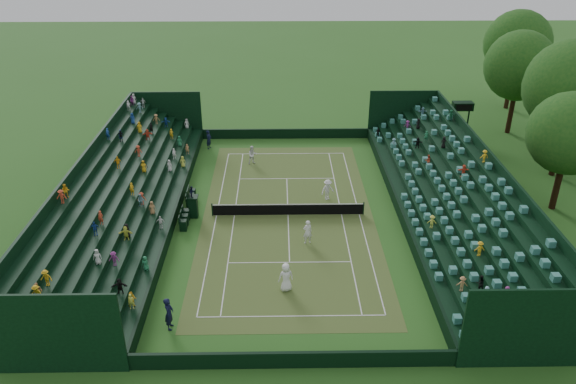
# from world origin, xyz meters

# --- Properties ---
(ground) EXTENTS (160.00, 160.00, 0.00)m
(ground) POSITION_xyz_m (0.00, 0.00, 0.00)
(ground) COLOR #2B5E1D
(ground) RESTS_ON ground
(court_surface) EXTENTS (12.97, 26.77, 0.01)m
(court_surface) POSITION_xyz_m (0.00, 0.00, 0.01)
(court_surface) COLOR #2F6722
(court_surface) RESTS_ON ground
(perimeter_wall_north) EXTENTS (17.17, 0.20, 1.00)m
(perimeter_wall_north) POSITION_xyz_m (0.00, 15.88, 0.50)
(perimeter_wall_north) COLOR black
(perimeter_wall_north) RESTS_ON ground
(perimeter_wall_south) EXTENTS (17.17, 0.20, 1.00)m
(perimeter_wall_south) POSITION_xyz_m (0.00, -15.88, 0.50)
(perimeter_wall_south) COLOR black
(perimeter_wall_south) RESTS_ON ground
(perimeter_wall_east) EXTENTS (0.20, 31.77, 1.00)m
(perimeter_wall_east) POSITION_xyz_m (8.48, 0.00, 0.50)
(perimeter_wall_east) COLOR black
(perimeter_wall_east) RESTS_ON ground
(perimeter_wall_west) EXTENTS (0.20, 31.77, 1.00)m
(perimeter_wall_west) POSITION_xyz_m (-8.48, 0.00, 0.50)
(perimeter_wall_west) COLOR black
(perimeter_wall_west) RESTS_ON ground
(north_grandstand) EXTENTS (6.60, 32.00, 4.90)m
(north_grandstand) POSITION_xyz_m (12.66, 0.00, 1.55)
(north_grandstand) COLOR black
(north_grandstand) RESTS_ON ground
(south_grandstand) EXTENTS (6.60, 32.00, 4.90)m
(south_grandstand) POSITION_xyz_m (-12.66, 0.00, 1.55)
(south_grandstand) COLOR black
(south_grandstand) RESTS_ON ground
(tennis_net) EXTENTS (11.67, 0.10, 1.06)m
(tennis_net) POSITION_xyz_m (0.00, 0.00, 0.53)
(tennis_net) COLOR black
(tennis_net) RESTS_ON ground
(scoreboard_tower) EXTENTS (2.00, 1.00, 3.70)m
(scoreboard_tower) POSITION_xyz_m (17.75, 16.00, 3.14)
(scoreboard_tower) COLOR black
(scoreboard_tower) RESTS_ON ground
(tree_row) EXTENTS (11.95, 36.61, 11.86)m
(tree_row) POSITION_xyz_m (23.91, 11.48, 6.99)
(tree_row) COLOR black
(tree_row) RESTS_ON ground
(umpire_chair) EXTENTS (0.82, 0.82, 2.59)m
(umpire_chair) POSITION_xyz_m (-7.21, -0.09, 1.11)
(umpire_chair) COLOR black
(umpire_chair) RESTS_ON ground
(courtside_chairs) EXTENTS (0.53, 5.50, 1.16)m
(courtside_chairs) POSITION_xyz_m (-7.71, 0.43, 0.44)
(courtside_chairs) COLOR black
(courtside_chairs) RESTS_ON ground
(player_near_west) EXTENTS (1.07, 0.84, 1.92)m
(player_near_west) POSITION_xyz_m (-0.28, -9.37, 0.96)
(player_near_west) COLOR white
(player_near_west) RESTS_ON ground
(player_near_east) EXTENTS (0.76, 0.60, 1.83)m
(player_near_east) POSITION_xyz_m (1.29, -4.00, 0.91)
(player_near_east) COLOR white
(player_near_east) RESTS_ON ground
(player_far_west) EXTENTS (1.02, 0.91, 1.74)m
(player_far_west) POSITION_xyz_m (-3.08, 9.64, 0.87)
(player_far_west) COLOR white
(player_far_west) RESTS_ON ground
(player_far_east) EXTENTS (1.29, 1.07, 1.74)m
(player_far_east) POSITION_xyz_m (3.23, 2.55, 0.87)
(player_far_east) COLOR white
(player_far_east) RESTS_ON ground
(line_judge_north) EXTENTS (0.65, 0.79, 1.86)m
(line_judge_north) POSITION_xyz_m (-7.47, 13.34, 0.93)
(line_judge_north) COLOR black
(line_judge_north) RESTS_ON ground
(line_judge_south) EXTENTS (0.50, 0.75, 2.02)m
(line_judge_south) POSITION_xyz_m (-6.84, -12.75, 1.01)
(line_judge_south) COLOR black
(line_judge_south) RESTS_ON ground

